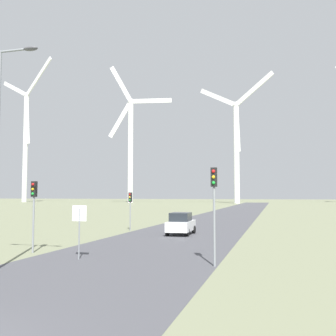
% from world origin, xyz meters
% --- Properties ---
extents(road_surface, '(10.00, 240.00, 0.01)m').
position_xyz_m(road_surface, '(0.00, 48.00, 0.00)').
color(road_surface, '#47474C').
rests_on(road_surface, ground).
extents(stop_sign_near, '(0.81, 0.07, 2.76)m').
position_xyz_m(stop_sign_near, '(-2.14, 12.13, 1.93)').
color(stop_sign_near, gray).
rests_on(stop_sign_near, ground).
extents(traffic_light_post_near_left, '(0.28, 0.33, 4.09)m').
position_xyz_m(traffic_light_post_near_left, '(-5.81, 13.52, 2.99)').
color(traffic_light_post_near_left, gray).
rests_on(traffic_light_post_near_left, ground).
extents(traffic_light_post_near_right, '(0.28, 0.33, 4.59)m').
position_xyz_m(traffic_light_post_near_right, '(4.86, 12.01, 3.34)').
color(traffic_light_post_near_right, gray).
rests_on(traffic_light_post_near_right, ground).
extents(traffic_light_post_mid_left, '(0.28, 0.34, 3.54)m').
position_xyz_m(traffic_light_post_mid_left, '(-5.42, 28.10, 2.60)').
color(traffic_light_post_mid_left, gray).
rests_on(traffic_light_post_mid_left, ground).
extents(car_approaching, '(1.93, 4.15, 1.83)m').
position_xyz_m(car_approaching, '(-0.01, 25.77, 0.91)').
color(car_approaching, white).
rests_on(car_approaching, ground).
extents(wind_turbine_far_left, '(37.85, 17.51, 64.75)m').
position_xyz_m(wind_turbine_far_left, '(-104.92, 152.11, 31.35)').
color(wind_turbine_far_left, white).
rests_on(wind_turbine_far_left, ground).
extents(wind_turbine_left, '(27.31, 3.53, 59.09)m').
position_xyz_m(wind_turbine_left, '(-51.44, 149.30, 26.67)').
color(wind_turbine_left, white).
rests_on(wind_turbine_left, ground).
extents(wind_turbine_center, '(30.61, 14.22, 49.88)m').
position_xyz_m(wind_turbine_center, '(-6.91, 149.64, 24.61)').
color(wind_turbine_center, white).
rests_on(wind_turbine_center, ground).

